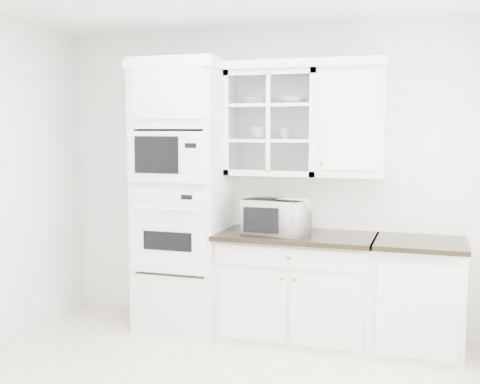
% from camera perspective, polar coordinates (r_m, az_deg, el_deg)
% --- Properties ---
extents(room_shell, '(4.00, 3.50, 2.70)m').
position_cam_1_polar(room_shell, '(4.14, -1.33, 5.69)').
color(room_shell, white).
rests_on(room_shell, ground).
extents(oven_column, '(0.76, 0.68, 2.40)m').
position_cam_1_polar(oven_column, '(5.36, -5.41, -0.44)').
color(oven_column, white).
rests_on(oven_column, ground).
extents(base_cabinet_run, '(1.32, 0.67, 0.92)m').
position_cam_1_polar(base_cabinet_run, '(5.22, 5.39, -8.87)').
color(base_cabinet_run, white).
rests_on(base_cabinet_run, ground).
extents(extra_base_cabinet, '(0.72, 0.67, 0.92)m').
position_cam_1_polar(extra_base_cabinet, '(5.11, 16.56, -9.44)').
color(extra_base_cabinet, white).
rests_on(extra_base_cabinet, ground).
extents(upper_cabinet_glass, '(0.80, 0.33, 0.90)m').
position_cam_1_polar(upper_cabinet_glass, '(5.23, 3.18, 6.55)').
color(upper_cabinet_glass, white).
rests_on(upper_cabinet_glass, room_shell).
extents(upper_cabinet_solid, '(0.55, 0.33, 0.90)m').
position_cam_1_polar(upper_cabinet_solid, '(5.10, 10.57, 6.47)').
color(upper_cabinet_solid, white).
rests_on(upper_cabinet_solid, room_shell).
extents(crown_molding, '(2.14, 0.38, 0.07)m').
position_cam_1_polar(crown_molding, '(5.26, 2.01, 11.85)').
color(crown_molding, white).
rests_on(crown_molding, room_shell).
extents(countertop_microwave, '(0.57, 0.50, 0.29)m').
position_cam_1_polar(countertop_microwave, '(5.08, 3.51, -2.30)').
color(countertop_microwave, white).
rests_on(countertop_microwave, base_cabinet_run).
extents(bowl_a, '(0.29, 0.29, 0.06)m').
position_cam_1_polar(bowl_a, '(5.25, 1.72, 8.62)').
color(bowl_a, white).
rests_on(bowl_a, upper_cabinet_glass).
extents(bowl_b, '(0.25, 0.25, 0.07)m').
position_cam_1_polar(bowl_b, '(5.21, 4.95, 8.67)').
color(bowl_b, white).
rests_on(bowl_b, upper_cabinet_glass).
extents(cup_a, '(0.15, 0.15, 0.10)m').
position_cam_1_polar(cup_a, '(5.27, 1.78, 5.60)').
color(cup_a, white).
rests_on(cup_a, upper_cabinet_glass).
extents(cup_b, '(0.12, 0.12, 0.10)m').
position_cam_1_polar(cup_b, '(5.20, 4.27, 5.54)').
color(cup_b, white).
rests_on(cup_b, upper_cabinet_glass).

